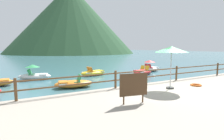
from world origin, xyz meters
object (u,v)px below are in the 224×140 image
object	(u,v)px
pedal_boat_4	(150,68)
pedal_boat_5	(35,75)
sign_board	(134,85)
beach_umbrella	(172,50)
pedal_boat_3	(93,73)
pedal_boat_0	(74,84)
pedal_boat_2	(143,72)
life_ring	(196,85)

from	to	relation	value
pedal_boat_4	pedal_boat_5	size ratio (longest dim) A/B	0.80
pedal_boat_5	pedal_boat_4	bearing A→B (deg)	-4.05
sign_board	beach_umbrella	bearing A→B (deg)	18.86
pedal_boat_3	pedal_boat_4	bearing A→B (deg)	-3.83
pedal_boat_0	pedal_boat_3	distance (m)	5.26
sign_board	pedal_boat_2	size ratio (longest dim) A/B	0.46
pedal_boat_0	pedal_boat_4	xyz separation A→B (m)	(9.85, 3.67, 0.14)
pedal_boat_0	pedal_boat_2	distance (m)	7.93
sign_board	pedal_boat_5	world-z (taller)	sign_board
pedal_boat_0	sign_board	bearing A→B (deg)	-85.01
beach_umbrella	pedal_boat_3	world-z (taller)	beach_umbrella
beach_umbrella	pedal_boat_2	distance (m)	8.17
pedal_boat_5	life_ring	bearing A→B (deg)	-51.84
sign_board	life_ring	xyz separation A→B (m)	(5.11, 0.87, -0.68)
pedal_boat_0	pedal_boat_4	bearing A→B (deg)	20.44
pedal_boat_4	pedal_boat_5	distance (m)	11.61
life_ring	pedal_boat_2	world-z (taller)	pedal_boat_2
life_ring	pedal_boat_5	distance (m)	11.89
life_ring	pedal_boat_2	distance (m)	7.39
life_ring	pedal_boat_3	xyz separation A→B (m)	(-2.32, 8.97, -0.20)
pedal_boat_4	pedal_boat_5	xyz separation A→B (m)	(-11.58, 0.82, -0.02)
beach_umbrella	pedal_boat_2	world-z (taller)	beach_umbrella
pedal_boat_4	pedal_boat_0	bearing A→B (deg)	-159.56
pedal_boat_2	beach_umbrella	bearing A→B (deg)	-119.15
pedal_boat_0	pedal_boat_4	world-z (taller)	pedal_boat_4
beach_umbrella	pedal_boat_4	bearing A→B (deg)	53.75
pedal_boat_3	pedal_boat_4	xyz separation A→B (m)	(6.56, -0.44, 0.15)
life_ring	sign_board	bearing A→B (deg)	-170.30
pedal_boat_5	beach_umbrella	bearing A→B (deg)	-58.82
beach_umbrella	pedal_boat_2	xyz separation A→B (m)	(3.83, 6.87, -2.19)
sign_board	pedal_boat_5	bearing A→B (deg)	102.34
life_ring	pedal_boat_4	xyz separation A→B (m)	(4.24, 8.53, -0.05)
pedal_boat_2	pedal_boat_3	xyz separation A→B (m)	(-4.31, 1.85, -0.01)
life_ring	pedal_boat_4	size ratio (longest dim) A/B	0.27
sign_board	pedal_boat_3	xyz separation A→B (m)	(2.79, 9.84, -0.88)
pedal_boat_5	pedal_boat_0	bearing A→B (deg)	-68.86
pedal_boat_2	pedal_boat_4	world-z (taller)	pedal_boat_4
pedal_boat_3	sign_board	bearing A→B (deg)	-105.82
sign_board	pedal_boat_0	distance (m)	5.82
pedal_boat_4	pedal_boat_5	world-z (taller)	pedal_boat_5
pedal_boat_4	pedal_boat_5	bearing A→B (deg)	175.95
sign_board	beach_umbrella	size ratio (longest dim) A/B	0.53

